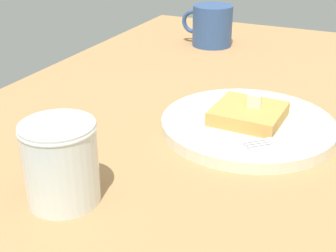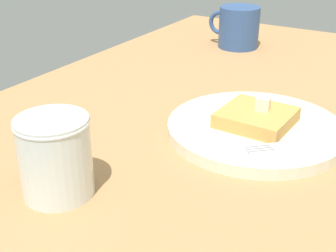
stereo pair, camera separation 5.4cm
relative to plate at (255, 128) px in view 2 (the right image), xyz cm
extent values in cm
cube|color=#B28151|center=(-6.86, -11.48, -2.30)|extent=(96.30, 96.30, 2.83)
cylinder|color=silver|center=(0.00, 0.00, -0.12)|extent=(23.21, 23.21, 1.52)
torus|color=gray|center=(0.00, 0.00, 0.24)|extent=(23.21, 23.21, 0.80)
cube|color=gold|center=(0.00, 0.00, 1.55)|extent=(9.16, 9.07, 1.84)
cube|color=#F7E8C9|center=(-0.51, -0.65, 3.35)|extent=(1.98, 1.83, 1.75)
cube|color=silver|center=(-10.12, 0.41, 0.82)|extent=(7.97, 7.43, 0.36)
cube|color=silver|center=(-5.41, 4.74, 0.82)|extent=(3.55, 3.51, 0.36)
cube|color=silver|center=(-3.76, 7.38, 0.82)|extent=(2.57, 2.40, 0.36)
cube|color=silver|center=(-3.39, 6.98, 0.82)|extent=(2.57, 2.40, 0.36)
cube|color=silver|center=(-3.02, 6.57, 0.82)|extent=(2.57, 2.40, 0.36)
cube|color=silver|center=(-2.64, 6.17, 0.82)|extent=(2.57, 2.40, 0.36)
cylinder|color=#5A2B11|center=(12.58, 23.70, 1.54)|extent=(6.89, 6.89, 4.85)
cylinder|color=silver|center=(12.58, 23.70, 3.41)|extent=(7.49, 7.49, 8.60)
torus|color=silver|center=(12.58, 23.70, 7.26)|extent=(7.69, 7.69, 0.50)
cylinder|color=#304F88|center=(18.66, -37.14, 3.34)|extent=(8.35, 8.35, 8.45)
torus|color=#304F88|center=(23.06, -37.14, 3.76)|extent=(5.12, 0.90, 5.12)
camera|label=1|loc=(-14.13, 55.88, 26.90)|focal=50.00mm
camera|label=2|loc=(-18.88, 53.35, 26.90)|focal=50.00mm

